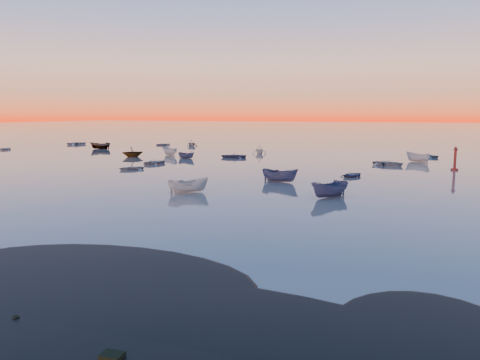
% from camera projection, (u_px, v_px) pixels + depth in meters
% --- Properties ---
extents(ground, '(600.00, 600.00, 0.00)m').
position_uv_depth(ground, '(334.00, 144.00, 114.76)').
color(ground, '#6D625A').
rests_on(ground, ground).
extents(moored_fleet, '(124.00, 58.00, 1.20)m').
position_uv_depth(moored_fleet, '(282.00, 163.00, 71.29)').
color(moored_fleet, silver).
rests_on(moored_fleet, ground).
extents(boat_near_center, '(3.77, 4.21, 1.39)m').
position_uv_depth(boat_near_center, '(188.00, 192.00, 44.87)').
color(boat_near_center, silver).
rests_on(boat_near_center, ground).
extents(channel_marker, '(0.94, 0.94, 3.34)m').
position_uv_depth(channel_marker, '(455.00, 160.00, 62.27)').
color(channel_marker, '#4F1110').
rests_on(channel_marker, ground).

